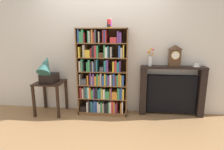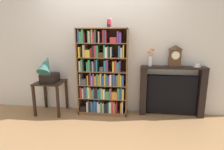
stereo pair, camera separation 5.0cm
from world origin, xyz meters
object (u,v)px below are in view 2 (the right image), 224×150
object	(u,v)px
bookshelf	(102,76)
teacup_with_saucer	(197,65)
fireplace_mantel	(172,91)
mantel_clock	(175,56)
gramophone	(47,70)
side_table_left	(51,89)
cup_stack	(109,23)
flower_vase	(150,59)

from	to	relation	value
bookshelf	teacup_with_saucer	world-z (taller)	bookshelf
fireplace_mantel	mantel_clock	xyz separation A→B (m)	(0.01, -0.02, 0.69)
mantel_clock	teacup_with_saucer	world-z (taller)	mantel_clock
gramophone	mantel_clock	bearing A→B (deg)	5.22
side_table_left	mantel_clock	world-z (taller)	mantel_clock
cup_stack	flower_vase	bearing A→B (deg)	5.69
side_table_left	fireplace_mantel	bearing A→B (deg)	4.11
bookshelf	gramophone	world-z (taller)	bookshelf
bookshelf	mantel_clock	world-z (taller)	bookshelf
flower_vase	teacup_with_saucer	bearing A→B (deg)	0.04
side_table_left	flower_vase	distance (m)	2.05
cup_stack	flower_vase	distance (m)	1.01
mantel_clock	side_table_left	bearing A→B (deg)	-176.40
side_table_left	mantel_clock	size ratio (longest dim) A/B	1.62
bookshelf	fireplace_mantel	world-z (taller)	bookshelf
cup_stack	teacup_with_saucer	world-z (taller)	cup_stack
gramophone	fireplace_mantel	world-z (taller)	gramophone
flower_vase	cup_stack	bearing A→B (deg)	-174.31
side_table_left	flower_vase	world-z (taller)	flower_vase
gramophone	teacup_with_saucer	size ratio (longest dim) A/B	4.26
side_table_left	teacup_with_saucer	size ratio (longest dim) A/B	4.73
gramophone	flower_vase	xyz separation A→B (m)	(1.95, 0.22, 0.22)
side_table_left	cup_stack	bearing A→B (deg)	3.68
cup_stack	side_table_left	bearing A→B (deg)	-176.32
cup_stack	mantel_clock	world-z (taller)	cup_stack
cup_stack	side_table_left	distance (m)	1.74
flower_vase	teacup_with_saucer	distance (m)	0.86
fireplace_mantel	teacup_with_saucer	distance (m)	0.67
cup_stack	gramophone	world-z (taller)	cup_stack
fireplace_mantel	teacup_with_saucer	world-z (taller)	teacup_with_saucer
gramophone	flower_vase	size ratio (longest dim) A/B	1.70
cup_stack	gramophone	bearing A→B (deg)	-173.05
flower_vase	fireplace_mantel	bearing A→B (deg)	2.50
fireplace_mantel	teacup_with_saucer	xyz separation A→B (m)	(0.42, -0.02, 0.52)
cup_stack	side_table_left	size ratio (longest dim) A/B	0.26
bookshelf	gramophone	size ratio (longest dim) A/B	2.89
fireplace_mantel	bookshelf	bearing A→B (deg)	-176.34
bookshelf	side_table_left	distance (m)	1.08
gramophone	flower_vase	bearing A→B (deg)	6.45
mantel_clock	flower_vase	xyz separation A→B (m)	(-0.44, 0.00, -0.06)
gramophone	fireplace_mantel	xyz separation A→B (m)	(2.39, 0.24, -0.41)
cup_stack	teacup_with_saucer	xyz separation A→B (m)	(1.62, 0.08, -0.76)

